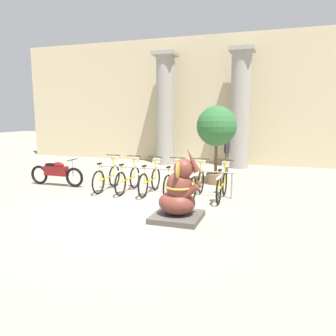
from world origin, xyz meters
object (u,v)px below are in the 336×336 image
Objects in this scene: motorcycle at (57,172)px; potted_tree at (217,129)px; bicycle_2 at (150,180)px; bicycle_4 at (197,183)px; bicycle_5 at (222,185)px; bicycle_1 at (128,178)px; elephant_statue at (179,196)px; bicycle_3 at (173,181)px; person_pedestrian at (227,147)px; bicycle_0 at (107,177)px.

potted_tree reaches higher than motorcycle.
bicycle_2 is 1.00× the size of bicycle_4.
bicycle_5 is (2.17, -0.01, 0.00)m from bicycle_2.
motorcycle is at bearing 179.45° from bicycle_1.
potted_tree is (0.17, 1.99, 1.45)m from bicycle_4.
elephant_statue is 0.81× the size of motorcycle.
elephant_statue reaches higher than bicycle_3.
person_pedestrian is (1.73, 3.91, 0.66)m from bicycle_2.
bicycle_1 is 3.09m from elephant_statue.
bicycle_4 is at bearing 1.70° from bicycle_2.
elephant_statue is 4.35m from potted_tree.
bicycle_1 and bicycle_3 have the same top height.
person_pedestrian is (-0.44, 3.92, 0.66)m from bicycle_5.
motorcycle is at bearing -142.74° from person_pedestrian.
potted_tree reaches higher than bicycle_5.
elephant_statue is at bearing -107.04° from bicycle_5.
bicycle_4 is (0.72, 0.02, 0.00)m from bicycle_3.
bicycle_0 and bicycle_5 have the same top height.
person_pedestrian reaches higher than bicycle_4.
bicycle_5 is at bearing -0.25° from bicycle_2.
bicycle_5 is at bearing -4.16° from bicycle_4.
bicycle_0 is 1.45m from bicycle_2.
bicycle_0 is at bearing -1.14° from motorcycle.
motorcycle is at bearing 178.86° from bicycle_0.
elephant_statue is 0.63× the size of potted_tree.
motorcycle is (-4.82, -0.01, 0.02)m from bicycle_4.
bicycle_0 is 1.00× the size of bicycle_5.
bicycle_3 is 1.45m from bicycle_5.
motorcycle is (-4.90, 2.14, -0.12)m from elephant_statue.
bicycle_1 is 1.00× the size of bicycle_3.
bicycle_2 is 2.98m from potted_tree.
potted_tree is (3.07, 2.04, 1.45)m from bicycle_0.
bicycle_1 is at bearing 1.03° from bicycle_0.
elephant_statue reaches higher than bicycle_1.
bicycle_3 is at bearing -114.02° from potted_tree.
bicycle_0 and bicycle_1 have the same top height.
bicycle_3 is 4.07m from person_pedestrian.
person_pedestrian is at bearing 50.96° from bicycle_0.
person_pedestrian is at bearing 96.47° from bicycle_5.
bicycle_0 is 3.65m from elephant_statue.
person_pedestrian reaches higher than bicycle_1.
bicycle_4 is (2.90, 0.05, 0.00)m from bicycle_0.
person_pedestrian is (0.20, 6.02, 0.51)m from elephant_statue.
bicycle_3 is at bearing 0.72° from bicycle_1.
bicycle_2 is 0.72m from bicycle_3.
person_pedestrian is at bearing 86.69° from potted_tree.
bicycle_1 is 1.45m from bicycle_3.
bicycle_5 is at bearing -74.86° from potted_tree.
bicycle_0 is 1.00× the size of bicycle_4.
elephant_statue is at bearing -91.90° from person_pedestrian.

